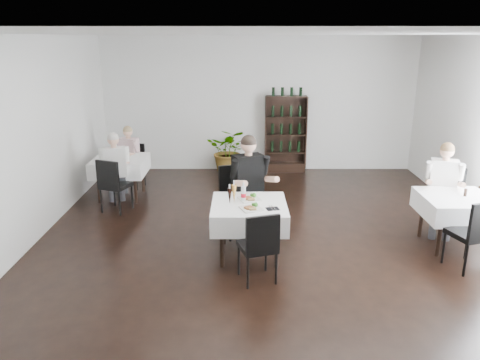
# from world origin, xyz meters

# --- Properties ---
(room_shell) EXTENTS (9.00, 9.00, 9.00)m
(room_shell) POSITION_xyz_m (0.00, 0.00, 1.50)
(room_shell) COLOR black
(room_shell) RESTS_ON ground
(wine_shelf) EXTENTS (0.90, 0.28, 1.75)m
(wine_shelf) POSITION_xyz_m (0.60, 4.31, 0.85)
(wine_shelf) COLOR black
(wine_shelf) RESTS_ON ground
(main_table) EXTENTS (1.03, 1.03, 0.77)m
(main_table) POSITION_xyz_m (-0.30, 0.00, 0.62)
(main_table) COLOR black
(main_table) RESTS_ON ground
(left_table) EXTENTS (0.98, 0.98, 0.77)m
(left_table) POSITION_xyz_m (-2.70, 2.50, 0.62)
(left_table) COLOR black
(left_table) RESTS_ON ground
(right_table) EXTENTS (0.98, 0.98, 0.77)m
(right_table) POSITION_xyz_m (2.70, 0.30, 0.62)
(right_table) COLOR black
(right_table) RESTS_ON ground
(potted_tree) EXTENTS (1.06, 0.96, 1.02)m
(potted_tree) POSITION_xyz_m (-0.67, 4.20, 0.51)
(potted_tree) COLOR #21591E
(potted_tree) RESTS_ON ground
(main_chair_far) EXTENTS (0.63, 0.63, 1.07)m
(main_chair_far) POSITION_xyz_m (-0.48, 0.81, 0.61)
(main_chair_far) COLOR black
(main_chair_far) RESTS_ON ground
(main_chair_near) EXTENTS (0.54, 0.54, 0.94)m
(main_chair_near) POSITION_xyz_m (-0.18, -0.78, 0.54)
(main_chair_near) COLOR black
(main_chair_near) RESTS_ON ground
(left_chair_far) EXTENTS (0.50, 0.50, 0.88)m
(left_chair_far) POSITION_xyz_m (-2.60, 3.19, 0.50)
(left_chair_far) COLOR black
(left_chair_far) RESTS_ON ground
(left_chair_near) EXTENTS (0.57, 0.57, 0.96)m
(left_chair_near) POSITION_xyz_m (-2.64, 1.69, 0.55)
(left_chair_near) COLOR black
(left_chair_near) RESTS_ON ground
(right_chair_far) EXTENTS (0.56, 0.56, 1.01)m
(right_chair_far) POSITION_xyz_m (2.85, 0.86, 0.58)
(right_chair_far) COLOR black
(right_chair_far) RESTS_ON ground
(right_chair_near) EXTENTS (0.57, 0.58, 0.99)m
(right_chair_near) POSITION_xyz_m (2.62, -0.46, 0.57)
(right_chair_near) COLOR black
(right_chair_near) RESTS_ON ground
(diner_main) EXTENTS (0.71, 0.75, 1.59)m
(diner_main) POSITION_xyz_m (-0.27, 0.61, 0.92)
(diner_main) COLOR #42434A
(diner_main) RESTS_ON ground
(diner_left_far) EXTENTS (0.58, 0.61, 1.29)m
(diner_left_far) POSITION_xyz_m (-2.67, 2.99, 0.75)
(diner_left_far) COLOR #42434A
(diner_left_far) RESTS_ON ground
(diner_left_near) EXTENTS (0.58, 0.62, 1.38)m
(diner_left_near) POSITION_xyz_m (-2.66, 2.01, 0.80)
(diner_left_near) COLOR #42434A
(diner_left_near) RESTS_ON ground
(diner_right_far) EXTENTS (0.61, 0.65, 1.44)m
(diner_right_far) POSITION_xyz_m (2.70, 0.79, 0.84)
(diner_right_far) COLOR #42434A
(diner_right_far) RESTS_ON ground
(plate_far) EXTENTS (0.36, 0.36, 0.09)m
(plate_far) POSITION_xyz_m (-0.29, 0.16, 0.79)
(plate_far) COLOR white
(plate_far) RESTS_ON main_table
(plate_near) EXTENTS (0.34, 0.34, 0.08)m
(plate_near) POSITION_xyz_m (-0.27, -0.22, 0.79)
(plate_near) COLOR white
(plate_near) RESTS_ON main_table
(pilsner_dark) EXTENTS (0.06, 0.06, 0.28)m
(pilsner_dark) POSITION_xyz_m (-0.57, -0.00, 0.88)
(pilsner_dark) COLOR black
(pilsner_dark) RESTS_ON main_table
(pilsner_lager) EXTENTS (0.07, 0.07, 0.32)m
(pilsner_lager) POSITION_xyz_m (-0.51, 0.05, 0.90)
(pilsner_lager) COLOR #C18431
(pilsner_lager) RESTS_ON main_table
(coke_bottle) EXTENTS (0.07, 0.07, 0.28)m
(coke_bottle) POSITION_xyz_m (-0.38, 0.08, 0.88)
(coke_bottle) COLOR silver
(coke_bottle) RESTS_ON main_table
(napkin_cutlery) EXTENTS (0.19, 0.18, 0.02)m
(napkin_cutlery) POSITION_xyz_m (0.01, -0.21, 0.78)
(napkin_cutlery) COLOR black
(napkin_cutlery) RESTS_ON main_table
(pepper_mill) EXTENTS (0.05, 0.05, 0.11)m
(pepper_mill) POSITION_xyz_m (2.81, 0.32, 0.83)
(pepper_mill) COLOR black
(pepper_mill) RESTS_ON right_table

